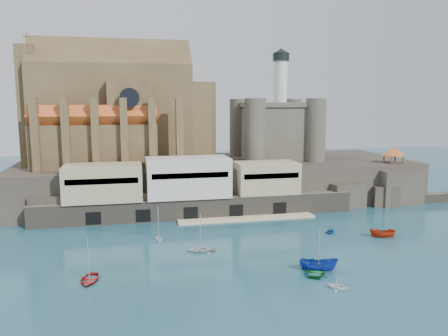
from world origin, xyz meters
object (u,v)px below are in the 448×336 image
Objects in this scene: pavilion at (394,152)px; boat_1 at (337,289)px; boat_2 at (318,270)px; church at (121,114)px; castle_keep at (275,128)px; boat_0 at (89,281)px.

pavilion reaches higher than boat_1.
pavilion is 2.14× the size of boat_1.
boat_2 is at bearing -134.01° from pavilion.
church is 8.18× the size of boat_2.
church is 68.65m from pavilion.
castle_keep reaches higher than boat_2.
castle_keep is 69.78m from boat_0.
pavilion reaches higher than boat_0.
boat_1 is 6.68m from boat_2.
castle_keep is 64.15m from boat_1.
boat_0 is 1.66× the size of boat_1.
castle_keep is (40.21, -0.78, -3.81)m from church.
pavilion is at bearing -30.18° from castle_keep.
castle_keep is 5.10× the size of boat_2.
castle_keep is at bearing 149.82° from pavilion.
pavilion is at bearing -13.48° from church.
church is at bearing 178.89° from castle_keep.
castle_keep is 57.86m from boat_2.
castle_keep is at bearing -1.11° from church.
church is at bearing 44.67° from boat_2.
pavilion is at bearing 5.21° from boat_1.
boat_2 is (0.29, 6.67, 0.00)m from boat_1.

